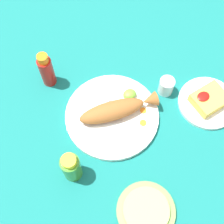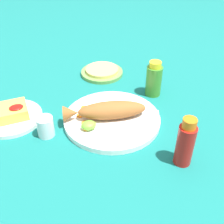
{
  "view_description": "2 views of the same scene",
  "coord_description": "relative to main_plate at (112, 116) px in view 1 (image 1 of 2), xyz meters",
  "views": [
    {
      "loc": [
        0.24,
        0.38,
        0.95
      ],
      "look_at": [
        0.0,
        0.0,
        0.04
      ],
      "focal_mm": 50.0,
      "sensor_mm": 36.0,
      "label": 1
    },
    {
      "loc": [
        -0.27,
        -0.67,
        0.57
      ],
      "look_at": [
        0.0,
        0.0,
        0.04
      ],
      "focal_mm": 45.0,
      "sensor_mm": 36.0,
      "label": 2
    }
  ],
  "objects": [
    {
      "name": "lime_wedge_main",
      "position": [
        -0.09,
        -0.03,
        0.02
      ],
      "size": [
        0.05,
        0.04,
        0.03
      ],
      "primitive_type": "ellipsoid",
      "color": "#6BB233",
      "rests_on": "main_plate"
    },
    {
      "name": "hot_sauce_bottle_green",
      "position": [
        0.2,
        0.1,
        0.05
      ],
      "size": [
        0.06,
        0.06,
        0.13
      ],
      "color": "#3D8428",
      "rests_on": "ground_plane"
    },
    {
      "name": "tortilla_stack",
      "position": [
        0.08,
        0.31,
        0.01
      ],
      "size": [
        0.14,
        0.14,
        0.01
      ],
      "primitive_type": "cylinder",
      "color": "#E0C666",
      "rests_on": "tortilla_plate"
    },
    {
      "name": "fried_fish",
      "position": [
        -0.02,
        0.0,
        0.04
      ],
      "size": [
        0.27,
        0.12,
        0.06
      ],
      "rotation": [
        0.0,
        0.0,
        -0.26
      ],
      "color": "#935628",
      "rests_on": "main_plate"
    },
    {
      "name": "salt_cup",
      "position": [
        -0.21,
        0.01,
        0.02
      ],
      "size": [
        0.05,
        0.05,
        0.06
      ],
      "color": "silver",
      "rests_on": "ground_plane"
    },
    {
      "name": "ground_plane",
      "position": [
        0.0,
        0.0,
        -0.01
      ],
      "size": [
        4.0,
        4.0,
        0.0
      ],
      "primitive_type": "plane",
      "color": "#146B66"
    },
    {
      "name": "carrot_slice_near",
      "position": [
        -0.07,
        0.08,
        0.01
      ],
      "size": [
        0.02,
        0.02,
        0.0
      ],
      "primitive_type": "cylinder",
      "color": "orange",
      "rests_on": "main_plate"
    },
    {
      "name": "fork_far",
      "position": [
        0.07,
        -0.05,
        0.01
      ],
      "size": [
        0.19,
        0.02,
        0.0
      ],
      "rotation": [
        0.0,
        0.0,
        6.32
      ],
      "color": "silver",
      "rests_on": "main_plate"
    },
    {
      "name": "side_plate_fries",
      "position": [
        -0.3,
        0.13,
        -0.0
      ],
      "size": [
        0.2,
        0.2,
        0.01
      ],
      "primitive_type": "cylinder",
      "color": "white",
      "rests_on": "ground_plane"
    },
    {
      "name": "carrot_slice_extra",
      "position": [
        -0.09,
        0.0,
        0.01
      ],
      "size": [
        0.02,
        0.02,
        0.0
      ],
      "primitive_type": "cylinder",
      "color": "orange",
      "rests_on": "main_plate"
    },
    {
      "name": "hot_sauce_bottle_red",
      "position": [
        0.11,
        -0.24,
        0.06
      ],
      "size": [
        0.05,
        0.05,
        0.15
      ],
      "color": "#B21914",
      "rests_on": "ground_plane"
    },
    {
      "name": "carrot_slice_mid",
      "position": [
        -0.1,
        0.04,
        0.01
      ],
      "size": [
        0.02,
        0.02,
        0.0
      ],
      "primitive_type": "cylinder",
      "color": "orange",
      "rests_on": "main_plate"
    },
    {
      "name": "carrot_slice_far",
      "position": [
        -0.1,
        -0.03,
        0.01
      ],
      "size": [
        0.02,
        0.02,
        0.0
      ],
      "primitive_type": "cylinder",
      "color": "orange",
      "rests_on": "main_plate"
    },
    {
      "name": "main_plate",
      "position": [
        0.0,
        0.0,
        0.0
      ],
      "size": [
        0.31,
        0.31,
        0.02
      ],
      "primitive_type": "cylinder",
      "color": "white",
      "rests_on": "ground_plane"
    },
    {
      "name": "fries_pile",
      "position": [
        -0.3,
        0.13,
        0.02
      ],
      "size": [
        0.11,
        0.09,
        0.04
      ],
      "color": "gold",
      "rests_on": "side_plate_fries"
    },
    {
      "name": "tortilla_plate",
      "position": [
        0.08,
        0.31,
        -0.0
      ],
      "size": [
        0.17,
        0.17,
        0.01
      ],
      "primitive_type": "cylinder",
      "color": "#6B9E4C",
      "rests_on": "ground_plane"
    },
    {
      "name": "fork_near",
      "position": [
        0.08,
        -0.0,
        0.01
      ],
      "size": [
        0.17,
        0.09,
        0.0
      ],
      "rotation": [
        0.0,
        0.0,
        5.87
      ],
      "color": "silver",
      "rests_on": "main_plate"
    }
  ]
}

